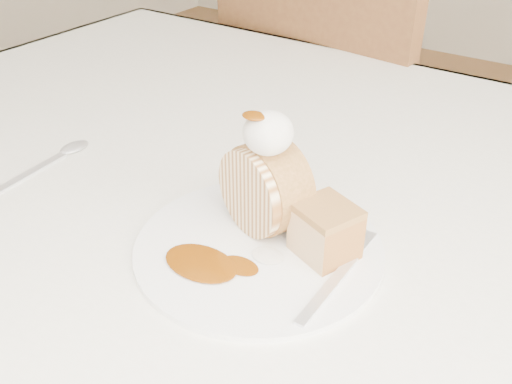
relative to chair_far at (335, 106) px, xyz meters
The scene contains 10 objects.
table 0.64m from the chair_far, 67.43° to the right, with size 1.40×0.90×0.75m.
chair_far is the anchor object (origin of this frame).
plate 0.82m from the chair_far, 68.70° to the right, with size 0.25×0.25×0.01m, color white.
roulade_slice 0.80m from the chair_far, 68.80° to the right, with size 0.09×0.09×0.05m, color #FFE5B1.
cake_chunk 0.82m from the chair_far, 64.05° to the right, with size 0.05×0.05×0.05m, color #AE7341.
whipped_cream 0.83m from the chair_far, 68.44° to the right, with size 0.05×0.05×0.04m, color white.
caramel_drizzle 0.84m from the chair_far, 69.31° to the right, with size 0.02×0.02×0.01m, color #652F04.
caramel_pool 0.86m from the chair_far, 71.87° to the right, with size 0.08×0.05×0.00m, color #652F04, non-canonical shape.
fork 0.87m from the chair_far, 63.65° to the right, with size 0.02×0.15×0.00m, color silver.
spoon 0.80m from the chair_far, 91.56° to the right, with size 0.02×0.15×0.00m, color silver.
Camera 1 is at (0.29, -0.32, 1.10)m, focal length 40.00 mm.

